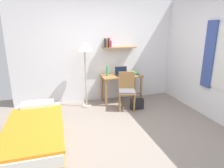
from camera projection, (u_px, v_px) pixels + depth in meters
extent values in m
plane|color=gray|center=(125.00, 136.00, 3.53)|extent=(5.28, 5.28, 0.00)
cube|color=white|center=(100.00, 52.00, 5.05)|extent=(4.40, 0.05, 2.60)
cube|color=#9E703D|center=(119.00, 47.00, 5.02)|extent=(0.88, 0.22, 0.02)
cube|color=#333338|center=(105.00, 43.00, 4.90)|extent=(0.03, 0.17, 0.22)
cube|color=gold|center=(107.00, 44.00, 4.94)|extent=(0.03, 0.12, 0.19)
cube|color=#D13D38|center=(109.00, 43.00, 4.92)|extent=(0.02, 0.18, 0.23)
cube|color=purple|center=(110.00, 44.00, 4.95)|extent=(0.03, 0.16, 0.17)
cube|color=#384C93|center=(209.00, 55.00, 4.04)|extent=(0.03, 0.28, 1.38)
cube|color=#9E703D|center=(37.00, 142.00, 3.09)|extent=(0.83, 1.86, 0.28)
cube|color=silver|center=(35.00, 130.00, 3.03)|extent=(0.80, 1.80, 0.16)
cube|color=orange|center=(34.00, 127.00, 2.90)|extent=(0.85, 1.52, 0.04)
cube|color=white|center=(38.00, 105.00, 3.66)|extent=(0.58, 0.28, 0.10)
cube|color=#9E703D|center=(121.00, 76.00, 5.04)|extent=(1.03, 0.55, 0.03)
cylinder|color=#9E703D|center=(106.00, 93.00, 4.80)|extent=(0.06, 0.06, 0.69)
cylinder|color=#9E703D|center=(141.00, 90.00, 5.05)|extent=(0.06, 0.06, 0.69)
cylinder|color=#9E703D|center=(102.00, 88.00, 5.22)|extent=(0.06, 0.06, 0.69)
cylinder|color=#9E703D|center=(134.00, 85.00, 5.47)|extent=(0.06, 0.06, 0.69)
cube|color=#9E703D|center=(127.00, 92.00, 4.58)|extent=(0.50, 0.49, 0.03)
cube|color=slate|center=(127.00, 91.00, 4.58)|extent=(0.46, 0.45, 0.04)
cube|color=#9E703D|center=(127.00, 80.00, 4.68)|extent=(0.38, 0.14, 0.41)
cylinder|color=#9E703D|center=(120.00, 104.00, 4.49)|extent=(0.04, 0.04, 0.42)
cylinder|color=#9E703D|center=(134.00, 104.00, 4.49)|extent=(0.04, 0.04, 0.42)
cylinder|color=#9E703D|center=(119.00, 99.00, 4.80)|extent=(0.04, 0.04, 0.42)
cylinder|color=#9E703D|center=(133.00, 99.00, 4.80)|extent=(0.04, 0.04, 0.42)
cylinder|color=#B2A893|center=(87.00, 106.00, 4.89)|extent=(0.24, 0.24, 0.02)
cylinder|color=#B2A893|center=(86.00, 79.00, 4.70)|extent=(0.03, 0.03, 1.36)
cone|color=silver|center=(84.00, 46.00, 4.49)|extent=(0.36, 0.36, 0.22)
cube|color=black|center=(122.00, 75.00, 5.00)|extent=(0.33, 0.22, 0.01)
cube|color=black|center=(121.00, 70.00, 5.05)|extent=(0.32, 0.06, 0.20)
cube|color=black|center=(121.00, 71.00, 5.04)|extent=(0.29, 0.04, 0.17)
cylinder|color=#42A87F|center=(107.00, 71.00, 4.96)|extent=(0.07, 0.07, 0.24)
cube|color=#3384C6|center=(134.00, 73.00, 5.15)|extent=(0.16, 0.21, 0.03)
cube|color=#4CA856|center=(134.00, 72.00, 5.14)|extent=(0.16, 0.21, 0.03)
cube|color=#232328|center=(137.00, 104.00, 4.69)|extent=(0.31, 0.12, 0.25)
torus|color=#232328|center=(137.00, 97.00, 4.64)|extent=(0.22, 0.02, 0.22)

